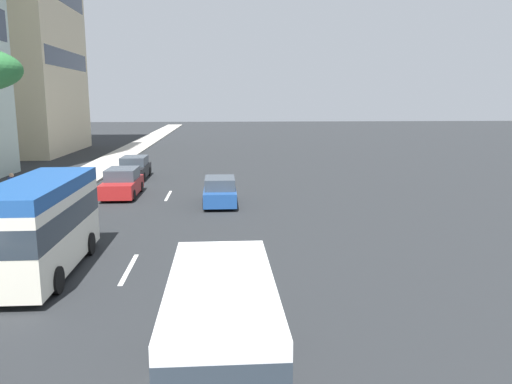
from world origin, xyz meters
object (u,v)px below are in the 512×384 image
object	(u,v)px
car_fifth	(134,168)
pedestrian_mid_block	(13,188)
pedestrian_by_tree	(46,184)
van_sixth	(222,324)
car_second	(220,192)
car_fourth	(122,183)
minibus_lead	(41,223)

from	to	relation	value
car_fifth	pedestrian_mid_block	bearing A→B (deg)	-23.78
car_fifth	pedestrian_mid_block	distance (m)	11.38
car_fifth	pedestrian_by_tree	distance (m)	9.22
pedestrian_by_tree	van_sixth	bearing A→B (deg)	-94.75
car_fifth	pedestrian_by_tree	world-z (taller)	pedestrian_by_tree
car_second	pedestrian_by_tree	bearing A→B (deg)	81.77
car_fourth	pedestrian_by_tree	bearing A→B (deg)	-69.17
car_fifth	pedestrian_mid_block	size ratio (longest dim) A/B	2.58
car_fifth	minibus_lead	bearing A→B (deg)	1.18
minibus_lead	car_second	distance (m)	12.28
car_second	car_fourth	xyz separation A→B (m)	(2.93, 5.87, 0.05)
van_sixth	pedestrian_by_tree	distance (m)	21.62
car_second	pedestrian_by_tree	world-z (taller)	pedestrian_by_tree
van_sixth	minibus_lead	bearing A→B (deg)	39.87
car_second	car_fourth	size ratio (longest dim) A/B	0.91
car_fourth	pedestrian_by_tree	distance (m)	4.25
pedestrian_mid_block	pedestrian_by_tree	world-z (taller)	pedestrian_mid_block
pedestrian_mid_block	pedestrian_by_tree	size ratio (longest dim) A/B	1.09
minibus_lead	pedestrian_by_tree	bearing A→B (deg)	-162.05
van_sixth	car_second	bearing A→B (deg)	0.09
pedestrian_by_tree	pedestrian_mid_block	bearing A→B (deg)	-151.51
minibus_lead	car_fifth	world-z (taller)	minibus_lead
car_fourth	pedestrian_by_tree	xyz separation A→B (m)	(-1.51, 3.96, 0.28)
car_second	van_sixth	world-z (taller)	van_sixth
car_second	pedestrian_by_tree	size ratio (longest dim) A/B	2.53
minibus_lead	van_sixth	distance (m)	9.25
car_fourth	car_fifth	distance (m)	7.03
van_sixth	pedestrian_mid_block	bearing A→B (deg)	32.22
minibus_lead	car_fourth	distance (m)	13.69
minibus_lead	pedestrian_mid_block	distance (m)	11.43
car_second	pedestrian_mid_block	distance (m)	10.92
minibus_lead	car_fourth	size ratio (longest dim) A/B	1.45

